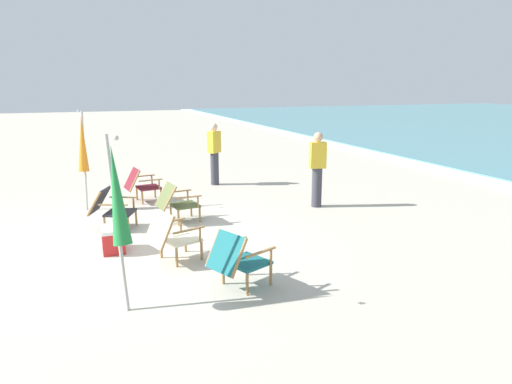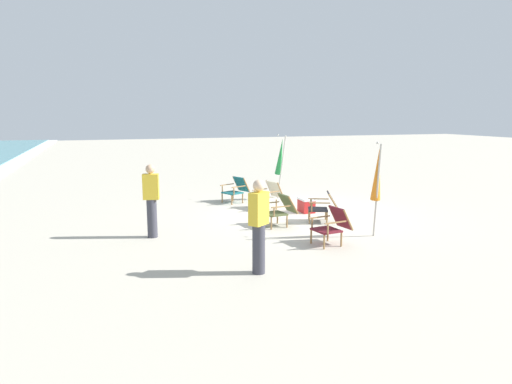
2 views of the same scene
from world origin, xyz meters
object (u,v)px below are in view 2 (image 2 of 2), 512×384
object	(u,v)px
beach_chair_mid_center	(270,194)
cooler_box	(306,205)
umbrella_furled_orange	(377,175)
beach_chair_back_left	(281,209)
person_near_chairs	(259,226)
person_by_waterline	(151,200)
beach_chair_front_left	(333,224)
umbrella_furled_green	(280,157)
beach_chair_back_right	(236,189)
beach_chair_far_center	(325,206)

from	to	relation	value
beach_chair_mid_center	cooler_box	bearing A→B (deg)	-134.31
beach_chair_mid_center	cooler_box	distance (m)	1.14
cooler_box	umbrella_furled_orange	bearing A→B (deg)	-173.28
beach_chair_back_left	cooler_box	distance (m)	1.78
person_near_chairs	beach_chair_back_left	bearing A→B (deg)	-28.29
umbrella_furled_orange	person_by_waterline	size ratio (longest dim) A/B	1.30
beach_chair_back_left	beach_chair_front_left	world-z (taller)	beach_chair_front_left
umbrella_furled_green	cooler_box	world-z (taller)	umbrella_furled_green
person_near_chairs	cooler_box	size ratio (longest dim) A/B	3.33
umbrella_furled_green	person_near_chairs	bearing A→B (deg)	155.00
beach_chair_back_right	beach_chair_mid_center	world-z (taller)	beach_chair_mid_center
beach_chair_back_left	person_near_chairs	distance (m)	3.45
umbrella_furled_orange	beach_chair_front_left	bearing A→B (deg)	99.52
beach_chair_far_center	beach_chair_mid_center	bearing A→B (deg)	20.59
beach_chair_back_right	umbrella_furled_green	world-z (taller)	umbrella_furled_green
beach_chair_back_right	beach_chair_mid_center	size ratio (longest dim) A/B	1.04
beach_chair_front_left	umbrella_furled_orange	bearing A→B (deg)	-80.48
beach_chair_back_left	cooler_box	world-z (taller)	beach_chair_back_left
beach_chair_far_center	cooler_box	size ratio (longest dim) A/B	1.91
person_near_chairs	beach_chair_front_left	bearing A→B (deg)	-60.18
beach_chair_back_left	cooler_box	size ratio (longest dim) A/B	1.72
beach_chair_mid_center	beach_chair_front_left	world-z (taller)	beach_chair_mid_center
umbrella_furled_orange	person_near_chairs	bearing A→B (deg)	113.12
beach_chair_back_right	umbrella_furled_orange	bearing A→B (deg)	-160.05
beach_chair_far_center	beach_chair_mid_center	distance (m)	2.12
beach_chair_back_right	beach_chair_front_left	xyz separation A→B (m)	(-5.08, -0.61, -0.00)
beach_chair_front_left	person_near_chairs	size ratio (longest dim) A/B	0.51
person_near_chairs	cooler_box	world-z (taller)	person_near_chairs
beach_chair_mid_center	umbrella_furled_green	bearing A→B (deg)	-33.98
beach_chair_back_right	beach_chair_back_left	size ratio (longest dim) A/B	1.09
umbrella_furled_green	person_by_waterline	xyz separation A→B (m)	(-3.26, 4.37, -0.53)
beach_chair_back_left	umbrella_furled_orange	xyz separation A→B (m)	(-1.64, -1.61, 0.97)
beach_chair_mid_center	person_by_waterline	xyz separation A→B (m)	(-2.06, 3.56, 0.41)
umbrella_furled_green	beach_chair_mid_center	bearing A→B (deg)	146.02
beach_chair_front_left	beach_chair_mid_center	bearing A→B (deg)	-0.42
beach_chair_mid_center	beach_chair_front_left	size ratio (longest dim) A/B	1.06
person_near_chairs	cooler_box	distance (m)	5.18
cooler_box	person_by_waterline	bearing A→B (deg)	106.37
beach_chair_front_left	person_near_chairs	distance (m)	2.42
beach_chair_back_left	umbrella_furled_green	distance (m)	3.57
person_by_waterline	cooler_box	bearing A→B (deg)	-73.63
beach_chair_back_right	cooler_box	bearing A→B (deg)	-144.58
person_near_chairs	cooler_box	xyz separation A→B (m)	(4.24, -2.89, -0.64)
beach_chair_front_left	cooler_box	world-z (taller)	beach_chair_front_left
beach_chair_far_center	person_near_chairs	world-z (taller)	person_near_chairs
beach_chair_far_center	person_by_waterline	bearing A→B (deg)	91.02
beach_chair_back_right	beach_chair_back_left	distance (m)	3.24
beach_chair_mid_center	beach_chair_back_right	bearing A→B (deg)	27.17
beach_chair_back_right	beach_chair_back_left	xyz separation A→B (m)	(-3.24, -0.17, -0.00)
beach_chair_back_right	umbrella_furled_green	xyz separation A→B (m)	(-0.04, -1.44, 0.94)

